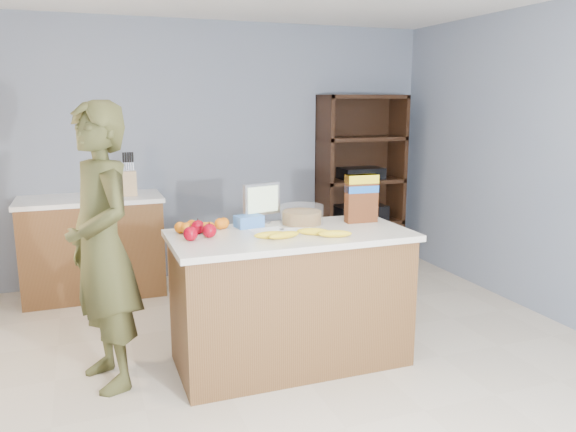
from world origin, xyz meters
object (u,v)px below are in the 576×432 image
object	(u,v)px
person	(102,248)
shelving_unit	(359,183)
cereal_box	(362,195)
counter_peninsula	(291,303)
tv	(262,201)

from	to	relation	value
person	shelving_unit	bearing A→B (deg)	107.16
cereal_box	counter_peninsula	bearing A→B (deg)	-167.53
shelving_unit	person	size ratio (longest dim) A/B	1.03
tv	shelving_unit	bearing A→B (deg)	46.31
shelving_unit	person	bearing A→B (deg)	-144.75
shelving_unit	cereal_box	world-z (taller)	shelving_unit
tv	person	bearing A→B (deg)	-169.32
cereal_box	tv	bearing A→B (deg)	162.91
person	tv	size ratio (longest dim) A/B	6.19
counter_peninsula	person	xyz separation A→B (m)	(-1.17, 0.13, 0.46)
counter_peninsula	tv	xyz separation A→B (m)	(-0.09, 0.33, 0.64)
shelving_unit	cereal_box	bearing A→B (deg)	-116.86
person	tv	world-z (taller)	person
shelving_unit	cereal_box	size ratio (longest dim) A/B	5.34
person	cereal_box	distance (m)	1.76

